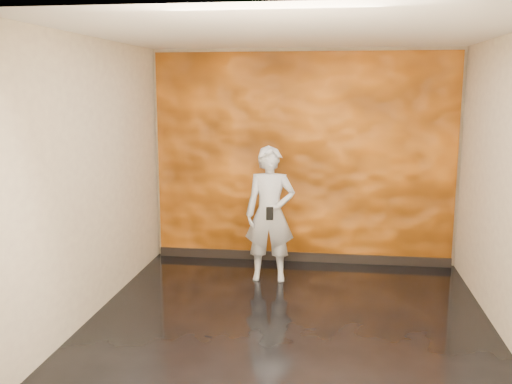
% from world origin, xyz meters
% --- Properties ---
extents(room, '(4.02, 4.02, 2.81)m').
position_xyz_m(room, '(0.00, 0.00, 1.40)').
color(room, black).
rests_on(room, ground).
extents(feature_wall, '(3.90, 0.06, 2.75)m').
position_xyz_m(feature_wall, '(0.00, 1.96, 1.38)').
color(feature_wall, orange).
rests_on(feature_wall, ground).
extents(baseboard, '(3.90, 0.04, 0.12)m').
position_xyz_m(baseboard, '(0.00, 1.92, 0.06)').
color(baseboard, black).
rests_on(baseboard, ground).
extents(man, '(0.61, 0.42, 1.62)m').
position_xyz_m(man, '(-0.33, 1.14, 0.81)').
color(man, '#9397A0').
rests_on(man, ground).
extents(phone, '(0.09, 0.04, 0.16)m').
position_xyz_m(phone, '(-0.31, 0.88, 0.88)').
color(phone, black).
rests_on(phone, man).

